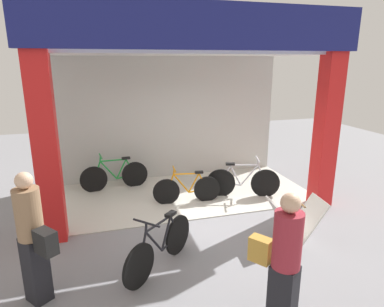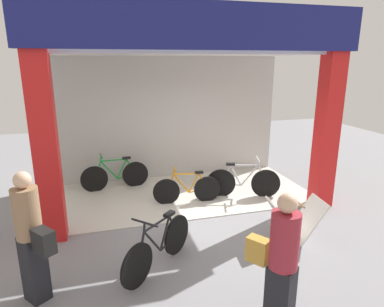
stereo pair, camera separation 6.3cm
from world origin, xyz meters
The scene contains 9 objects.
ground_plane centered at (0.00, 0.00, 0.00)m, with size 19.37×19.37×0.00m, color gray.
shop_facade centered at (0.00, 1.43, 2.10)m, with size 5.89×3.03×3.92m.
bicycle_inside_0 centered at (-1.50, 2.09, 0.35)m, with size 1.59×0.44×0.88m.
bicycle_inside_1 centered at (-0.07, 0.83, 0.32)m, with size 1.46×0.40×0.80m.
bicycle_inside_2 centered at (1.23, 0.83, 0.36)m, with size 1.59×0.58×0.91m.
bicycle_parked_0 centered at (-1.08, -1.35, 0.35)m, with size 1.19×1.15×0.89m.
sandwich_board_sign centered at (1.32, -1.14, 0.36)m, with size 0.97×0.67×0.73m.
pedestrian_0 centered at (-2.69, -1.62, 0.89)m, with size 0.56×0.63×1.73m.
pedestrian_1 centered at (-0.02, -2.92, 0.87)m, with size 0.52×0.60×1.69m.
Camera 1 is at (-1.85, -5.70, 2.98)m, focal length 31.52 mm.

